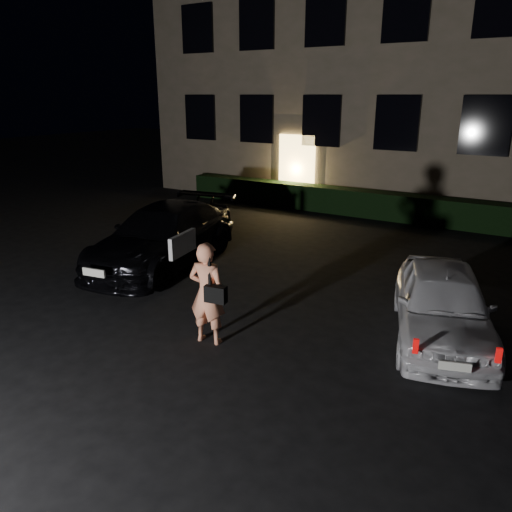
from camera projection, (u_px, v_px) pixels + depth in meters
The scene contains 6 objects.
ground at pixel (174, 354), 7.80m from camera, with size 80.00×80.00×0.00m, color black.
building at pixel (437, 33), 18.09m from camera, with size 20.00×8.11×12.00m.
hedge at pixel (386, 206), 16.17m from camera, with size 15.00×0.70×0.85m, color black.
sedan at pixel (163, 236), 11.72m from camera, with size 2.69×5.02×1.38m.
hatch at pixel (442, 304), 8.12m from camera, with size 2.47×3.88×1.23m.
man at pixel (208, 293), 7.93m from camera, with size 0.75×0.50×1.69m.
Camera 1 is at (4.74, -5.24, 3.86)m, focal length 35.00 mm.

